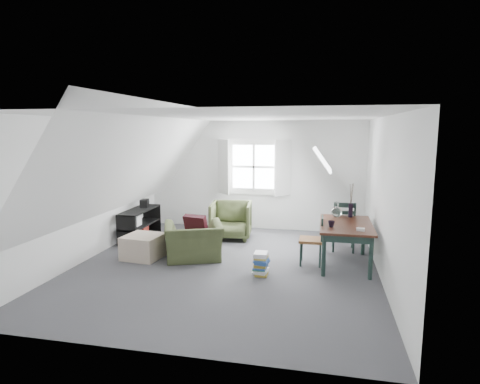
% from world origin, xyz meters
% --- Properties ---
extents(floor, '(5.50, 5.50, 0.00)m').
position_xyz_m(floor, '(0.00, 0.00, 0.00)').
color(floor, '#46464B').
rests_on(floor, ground).
extents(ceiling, '(5.50, 5.50, 0.00)m').
position_xyz_m(ceiling, '(0.00, 0.00, 2.50)').
color(ceiling, white).
rests_on(ceiling, wall_back).
extents(wall_back, '(5.00, 0.00, 5.00)m').
position_xyz_m(wall_back, '(0.00, 2.75, 1.25)').
color(wall_back, white).
rests_on(wall_back, ground).
extents(wall_front, '(5.00, 0.00, 5.00)m').
position_xyz_m(wall_front, '(0.00, -2.75, 1.25)').
color(wall_front, white).
rests_on(wall_front, ground).
extents(wall_left, '(0.00, 5.50, 5.50)m').
position_xyz_m(wall_left, '(-2.50, 0.00, 1.25)').
color(wall_left, white).
rests_on(wall_left, ground).
extents(wall_right, '(0.00, 5.50, 5.50)m').
position_xyz_m(wall_right, '(2.50, 0.00, 1.25)').
color(wall_right, white).
rests_on(wall_right, ground).
extents(slope_left, '(3.19, 5.50, 4.48)m').
position_xyz_m(slope_left, '(-1.55, 0.00, 1.78)').
color(slope_left, white).
rests_on(slope_left, wall_left).
extents(slope_right, '(3.19, 5.50, 4.48)m').
position_xyz_m(slope_right, '(1.55, 0.00, 1.78)').
color(slope_right, white).
rests_on(slope_right, wall_right).
extents(dormer_window, '(1.71, 0.35, 1.30)m').
position_xyz_m(dormer_window, '(0.00, 2.68, 1.45)').
color(dormer_window, white).
rests_on(dormer_window, wall_back).
extents(skylight, '(0.35, 0.75, 0.47)m').
position_xyz_m(skylight, '(1.55, 1.30, 1.75)').
color(skylight, white).
rests_on(skylight, slope_right).
extents(armchair_near, '(1.25, 1.17, 0.65)m').
position_xyz_m(armchair_near, '(-0.65, 0.27, 0.00)').
color(armchair_near, '#3E4727').
rests_on(armchair_near, floor).
extents(armchair_far, '(0.93, 0.95, 0.78)m').
position_xyz_m(armchair_far, '(-0.32, 1.77, 0.00)').
color(armchair_far, '#3E4727').
rests_on(armchair_far, floor).
extents(throw_pillow, '(0.45, 0.31, 0.43)m').
position_xyz_m(throw_pillow, '(-0.65, 0.42, 0.57)').
color(throw_pillow, '#3C1018').
rests_on(throw_pillow, armchair_near).
extents(ottoman, '(0.70, 0.70, 0.42)m').
position_xyz_m(ottoman, '(-1.56, 0.13, 0.21)').
color(ottoman, '#B9A48F').
rests_on(ottoman, floor).
extents(dining_table, '(0.86, 1.44, 0.72)m').
position_xyz_m(dining_table, '(1.98, 0.52, 0.62)').
color(dining_table, '#33180F').
rests_on(dining_table, floor).
extents(demijohn, '(0.20, 0.20, 0.28)m').
position_xyz_m(demijohn, '(1.83, 0.97, 0.83)').
color(demijohn, silver).
rests_on(demijohn, dining_table).
extents(vase_twigs, '(0.08, 0.09, 0.62)m').
position_xyz_m(vase_twigs, '(2.08, 1.07, 0.86)').
color(vase_twigs, black).
rests_on(vase_twigs, dining_table).
extents(cup, '(0.13, 0.13, 0.10)m').
position_xyz_m(cup, '(1.73, 0.22, 0.72)').
color(cup, black).
rests_on(cup, dining_table).
extents(paper_box, '(0.13, 0.10, 0.04)m').
position_xyz_m(paper_box, '(2.18, 0.07, 0.74)').
color(paper_box, white).
rests_on(paper_box, dining_table).
extents(dining_chair_far, '(0.45, 0.45, 0.96)m').
position_xyz_m(dining_chair_far, '(1.99, 1.34, 0.50)').
color(dining_chair_far, brown).
rests_on(dining_chair_far, floor).
extents(dining_chair_near, '(0.40, 0.40, 0.85)m').
position_xyz_m(dining_chair_near, '(1.44, 0.42, 0.44)').
color(dining_chair_near, brown).
rests_on(dining_chair_near, floor).
extents(media_shelf, '(0.41, 1.24, 0.64)m').
position_xyz_m(media_shelf, '(-2.20, 1.28, 0.29)').
color(media_shelf, black).
rests_on(media_shelf, floor).
extents(electronics_box, '(0.21, 0.26, 0.18)m').
position_xyz_m(electronics_box, '(-2.20, 1.58, 0.71)').
color(electronics_box, black).
rests_on(electronics_box, media_shelf).
extents(magazine_stack, '(0.27, 0.32, 0.36)m').
position_xyz_m(magazine_stack, '(0.65, -0.27, 0.18)').
color(magazine_stack, '#B29933').
rests_on(magazine_stack, floor).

